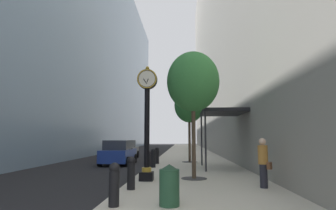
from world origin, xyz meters
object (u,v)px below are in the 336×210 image
at_px(street_tree_near, 193,82).
at_px(bollard_nearest, 114,183).
at_px(bollard_fourth, 148,161).
at_px(bollard_fifth, 153,158).
at_px(street_tree_mid_near, 189,106).
at_px(street_clock, 147,116).
at_px(pedestrian_walking, 263,161).
at_px(car_grey_near, 125,150).
at_px(bollard_second, 131,172).
at_px(trash_bin, 169,184).
at_px(bollard_sixth, 157,155).
at_px(car_blue_mid, 119,153).

bearing_deg(street_tree_near, bollard_nearest, -113.91).
relative_size(bollard_fourth, bollard_fifth, 1.00).
xyz_separation_m(bollard_fifth, street_tree_mid_near, (2.21, 3.83, 3.48)).
relative_size(street_clock, pedestrian_walking, 2.77).
bearing_deg(bollard_fourth, car_grey_near, 107.93).
relative_size(bollard_fourth, pedestrian_walking, 0.64).
height_order(bollard_second, bollard_fourth, same).
distance_m(bollard_second, car_grey_near, 15.78).
relative_size(bollard_second, trash_bin, 1.04).
bearing_deg(trash_bin, street_clock, 105.22).
relative_size(bollard_sixth, pedestrian_walking, 0.64).
relative_size(bollard_sixth, street_tree_mid_near, 0.21).
bearing_deg(bollard_fourth, bollard_sixth, 90.00).
xyz_separation_m(bollard_second, street_tree_mid_near, (2.21, 10.85, 3.48)).
bearing_deg(street_tree_mid_near, trash_bin, -93.56).
relative_size(street_clock, bollard_second, 4.34).
bearing_deg(bollard_fifth, trash_bin, -81.35).
relative_size(street_clock, bollard_sixth, 4.34).
bearing_deg(pedestrian_walking, street_tree_mid_near, 102.82).
relative_size(bollard_fifth, street_tree_near, 0.20).
bearing_deg(street_tree_mid_near, street_clock, -102.45).
bearing_deg(bollard_fifth, street_tree_near, -63.14).
height_order(bollard_sixth, pedestrian_walking, pedestrian_walking).
height_order(street_clock, street_tree_mid_near, street_tree_mid_near).
xyz_separation_m(pedestrian_walking, car_blue_mid, (-7.35, 9.61, -0.23)).
bearing_deg(bollard_second, car_blue_mid, 105.37).
relative_size(trash_bin, car_blue_mid, 0.25).
distance_m(street_clock, bollard_fourth, 3.37).
bearing_deg(bollard_nearest, pedestrian_walking, 32.35).
relative_size(bollard_nearest, car_blue_mid, 0.26).
distance_m(bollard_nearest, street_tree_mid_near, 13.82).
bearing_deg(bollard_fifth, car_grey_near, 112.49).
height_order(bollard_fifth, car_blue_mid, car_blue_mid).
bearing_deg(bollard_nearest, car_grey_near, 101.07).
bearing_deg(car_blue_mid, bollard_nearest, -77.41).
xyz_separation_m(bollard_fourth, pedestrian_walking, (4.56, -4.13, 0.33)).
bearing_deg(car_grey_near, bollard_sixth, -60.13).
relative_size(bollard_sixth, trash_bin, 1.04).
bearing_deg(street_tree_mid_near, street_tree_near, -90.00).
height_order(street_tree_near, car_blue_mid, street_tree_near).
bearing_deg(bollard_sixth, trash_bin, -83.08).
xyz_separation_m(bollard_second, bollard_sixth, (0.00, 9.36, 0.00)).
bearing_deg(car_blue_mid, pedestrian_walking, -52.59).
distance_m(bollard_second, car_blue_mid, 10.53).
relative_size(bollard_fifth, street_tree_mid_near, 0.21).
xyz_separation_m(street_clock, bollard_second, (-0.26, -2.01, -2.04)).
height_order(street_clock, bollard_sixth, street_clock).
distance_m(trash_bin, pedestrian_walking, 4.19).
xyz_separation_m(bollard_fifth, pedestrian_walking, (4.56, -6.47, 0.33)).
relative_size(bollard_second, car_grey_near, 0.23).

